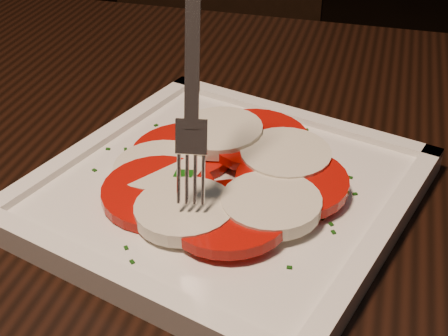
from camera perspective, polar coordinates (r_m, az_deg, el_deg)
table at (r=0.57m, az=-6.30°, el=-9.47°), size 1.20×0.80×0.75m
chair at (r=1.25m, az=-1.62°, el=9.72°), size 0.44×0.44×0.93m
plate at (r=0.48m, az=0.00°, el=-2.25°), size 0.32×0.32×0.01m
caprese_salad at (r=0.47m, az=0.00°, el=-0.53°), size 0.21×0.22×0.03m
fork at (r=0.40m, az=-2.76°, el=10.07°), size 0.03×0.06×0.18m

